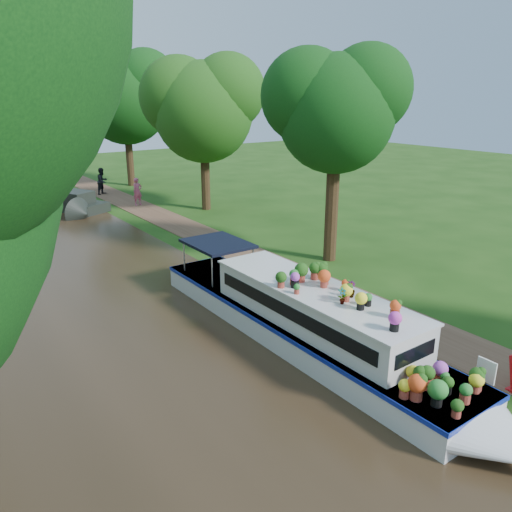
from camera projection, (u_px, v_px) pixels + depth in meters
The scene contains 11 objects.
ground at pixel (310, 301), 17.77m from camera, with size 100.00×100.00×0.00m, color #1A3E0F.
canal_water at pixel (154, 348), 14.44m from camera, with size 10.00×100.00×0.02m, color black.
towpath at pixel (334, 293), 18.43m from camera, with size 2.20×100.00×0.03m, color brown.
plant_boat at pixel (313, 321), 14.22m from camera, with size 2.29×13.52×2.30m.
tree_near_overhang at pixel (335, 105), 20.18m from camera, with size 5.52×5.28×8.99m.
tree_near_mid at pixel (202, 104), 29.89m from camera, with size 6.90×6.60×9.40m.
tree_near_far at pixel (124, 93), 37.93m from camera, with size 7.59×7.26×10.30m.
second_boat at pixel (68, 202), 31.37m from camera, with size 4.15×7.04×1.27m.
pedestrian_pink at pixel (138, 191), 32.65m from camera, with size 0.65×0.43×1.78m, color #DA598E.
pedestrian_dark at pixel (102, 181), 36.16m from camera, with size 0.93×0.72×1.91m, color black.
verge_plant at pixel (259, 280), 19.09m from camera, with size 0.40×0.34×0.44m, color #206A21.
Camera 1 is at (-11.12, -12.19, 7.05)m, focal length 35.00 mm.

